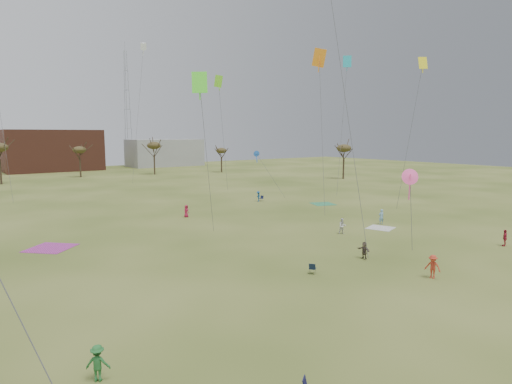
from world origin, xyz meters
TOP-DOWN VIEW (x-y plane):
  - ground at (0.00, 0.00)m, footprint 260.00×260.00m
  - flyer_near_center at (-18.13, -0.89)m, footprint 1.21×1.10m
  - spectator_fore_a at (20.33, -0.78)m, footprint 1.01×0.80m
  - spectator_fore_c at (6.04, 4.46)m, footprint 0.56×1.42m
  - flyer_mid_b at (6.08, -1.93)m, footprint 0.91×1.28m
  - flyer_mid_c at (19.24, 12.78)m, footprint 0.76×0.60m
  - spectator_mid_e at (11.69, 12.08)m, footprint 1.03×0.96m
  - flyer_far_b at (2.58, 30.67)m, footprint 0.92×0.79m
  - flyer_far_c at (18.09, 35.76)m, footprint 0.91×1.21m
  - blanket_cream at (17.38, 11.41)m, footprint 3.49×3.49m
  - blanket_plum at (-14.99, 24.43)m, footprint 5.34×5.34m
  - blanket_olive at (24.55, 27.72)m, footprint 4.24×4.24m
  - camp_chair_center at (-0.40, 4.15)m, footprint 0.74×0.73m
  - camp_chair_right at (18.70, 35.73)m, footprint 0.72×0.70m
  - kites_aloft at (6.84, 29.31)m, footprint 59.52×72.26m
  - tree_line at (-2.85, 79.12)m, footprint 117.44×49.32m
  - building_brick at (5.00, 120.00)m, footprint 26.00×16.00m
  - building_grey at (40.00, 118.00)m, footprint 24.00×12.00m
  - radio_tower at (30.00, 125.00)m, footprint 1.51×1.72m

SIDE VIEW (x-z plane):
  - ground at x=0.00m, z-range 0.00..0.00m
  - blanket_cream at x=17.38m, z-range -0.01..0.02m
  - blanket_plum at x=-14.99m, z-range -0.01..0.02m
  - blanket_olive at x=24.55m, z-range -0.01..0.02m
  - camp_chair_center at x=-0.40m, z-range -0.18..0.69m
  - camp_chair_right at x=18.70m, z-range -0.18..0.69m
  - spectator_fore_c at x=6.04m, z-range 0.00..1.49m
  - spectator_fore_a at x=20.33m, z-range 0.00..1.60m
  - flyer_far_b at x=2.58m, z-range 0.00..1.60m
  - flyer_near_center at x=-18.13m, z-range 0.00..1.63m
  - flyer_far_c at x=18.09m, z-range 0.00..1.66m
  - spectator_mid_e at x=11.69m, z-range 0.00..1.69m
  - flyer_mid_b at x=6.08m, z-range 0.00..1.78m
  - flyer_mid_c at x=19.24m, z-range 0.00..1.81m
  - building_grey at x=40.00m, z-range 0.00..9.00m
  - building_brick at x=5.00m, z-range 0.00..12.00m
  - tree_line at x=-2.85m, z-range 2.63..11.54m
  - radio_tower at x=30.00m, z-range -1.29..39.71m
  - kites_aloft at x=6.84m, z-range 7.21..34.73m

